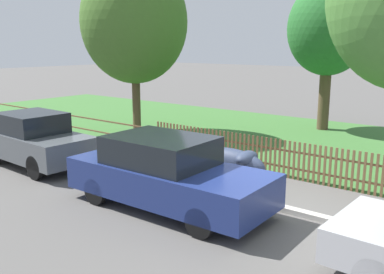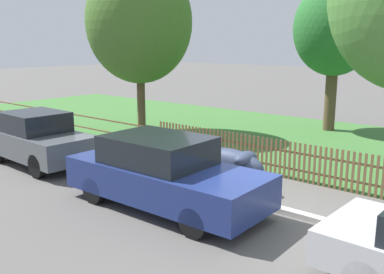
{
  "view_description": "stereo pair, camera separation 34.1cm",
  "coord_description": "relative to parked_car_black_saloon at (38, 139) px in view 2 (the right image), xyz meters",
  "views": [
    {
      "loc": [
        4.0,
        -7.85,
        3.47
      ],
      "look_at": [
        -2.85,
        0.81,
        1.1
      ],
      "focal_mm": 40.0,
      "sensor_mm": 36.0,
      "label": 1
    },
    {
      "loc": [
        4.26,
        -7.63,
        3.47
      ],
      "look_at": [
        -2.85,
        0.81,
        1.1
      ],
      "focal_mm": 40.0,
      "sensor_mm": 36.0,
      "label": 2
    }
  ],
  "objects": [
    {
      "name": "tree_nearest_kerb",
      "position": [
        -1.1,
        5.18,
        3.56
      ],
      "size": [
        4.09,
        4.09,
        6.7
      ],
      "color": "brown",
      "rests_on": "ground"
    },
    {
      "name": "parked_car_black_saloon",
      "position": [
        0.0,
        0.0,
        0.0
      ],
      "size": [
        3.77,
        1.77,
        1.56
      ],
      "rotation": [
        0.0,
        0.0,
        -0.03
      ],
      "color": "#51565B",
      "rests_on": "ground"
    },
    {
      "name": "parked_car_navy_estate",
      "position": [
        5.2,
        -0.09,
        -0.01
      ],
      "size": [
        4.64,
        1.95,
        1.56
      ],
      "rotation": [
        0.0,
        0.0,
        0.03
      ],
      "color": "navy",
      "rests_on": "ground"
    },
    {
      "name": "grass_strip",
      "position": [
        7.12,
        8.11,
        -0.78
      ],
      "size": [
        42.26,
        9.3,
        0.01
      ],
      "primitive_type": "cube",
      "color": "#3D7033",
      "rests_on": "ground"
    },
    {
      "name": "kerb_stone",
      "position": [
        7.12,
        1.25,
        -0.72
      ],
      "size": [
        42.26,
        0.2,
        0.12
      ],
      "primitive_type": "cube",
      "color": "#B2ADA3",
      "rests_on": "ground"
    },
    {
      "name": "ground_plane",
      "position": [
        7.12,
        1.15,
        -0.78
      ],
      "size": [
        120.0,
        120.0,
        0.0
      ],
      "primitive_type": "plane",
      "color": "#565451"
    },
    {
      "name": "park_fence",
      "position": [
        7.12,
        3.47,
        -0.27
      ],
      "size": [
        42.26,
        0.05,
        1.02
      ],
      "color": "brown",
      "rests_on": "ground"
    },
    {
      "name": "tree_behind_motorcycle",
      "position": [
        4.45,
        10.59,
        3.32
      ],
      "size": [
        3.29,
        3.29,
        6.03
      ],
      "color": "brown",
      "rests_on": "ground"
    },
    {
      "name": "covered_motorcycle",
      "position": [
        5.58,
        1.9,
        -0.16
      ],
      "size": [
        2.04,
        0.78,
        0.99
      ],
      "rotation": [
        0.0,
        0.0,
        0.01
      ],
      "color": "black",
      "rests_on": "ground"
    }
  ]
}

